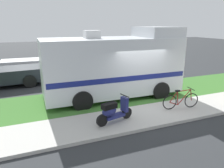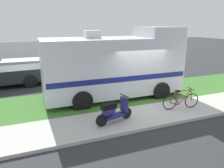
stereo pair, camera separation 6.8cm
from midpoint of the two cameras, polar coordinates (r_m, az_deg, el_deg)
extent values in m
plane|color=#2D3033|center=(10.06, 8.78, -5.61)|extent=(80.00, 80.00, 0.00)
cube|color=beige|center=(9.11, 12.62, -7.77)|extent=(24.00, 2.00, 0.12)
cube|color=#3D752D|center=(11.28, 4.97, -2.86)|extent=(24.00, 3.40, 0.08)
cube|color=silver|center=(10.61, 0.32, 4.98)|extent=(6.80, 2.62, 2.69)
cube|color=silver|center=(11.55, 12.22, 13.51)|extent=(1.83, 2.43, 0.50)
cube|color=navy|center=(10.69, 0.32, 2.86)|extent=(6.66, 2.64, 0.24)
cube|color=black|center=(12.14, 15.44, 8.06)|extent=(0.11, 2.15, 0.90)
cube|color=silver|center=(10.11, -5.18, 13.10)|extent=(0.71, 0.61, 0.36)
cylinder|color=black|center=(12.81, 7.12, 1.28)|extent=(0.90, 0.29, 0.90)
cylinder|color=black|center=(10.81, 13.11, -1.79)|extent=(0.90, 0.29, 0.90)
cylinder|color=black|center=(11.55, -10.53, -0.50)|extent=(0.90, 0.29, 0.90)
cylinder|color=black|center=(9.28, -7.74, -4.46)|extent=(0.90, 0.29, 0.90)
cylinder|color=black|center=(8.29, 4.09, -7.74)|extent=(0.45, 0.20, 0.44)
cylinder|color=black|center=(7.68, -2.55, -9.73)|extent=(0.45, 0.20, 0.44)
cube|color=navy|center=(7.96, 0.91, -8.58)|extent=(0.84, 0.46, 0.10)
cube|color=black|center=(7.65, -0.59, -5.89)|extent=(0.61, 0.39, 0.20)
ellipsoid|color=navy|center=(7.72, -0.59, -7.27)|extent=(0.65, 0.44, 0.36)
cube|color=navy|center=(8.08, 3.52, -5.46)|extent=(0.21, 0.34, 0.56)
cylinder|color=black|center=(7.96, 3.57, -3.11)|extent=(0.16, 0.49, 0.04)
sphere|color=white|center=(8.01, 3.54, -4.26)|extent=(0.12, 0.12, 0.12)
torus|color=black|center=(9.88, 20.71, -4.16)|extent=(0.65, 0.14, 0.65)
torus|color=black|center=(9.36, 15.41, -4.78)|extent=(0.65, 0.14, 0.65)
cylinder|color=maroon|center=(9.63, 19.01, -3.38)|extent=(0.58, 0.12, 0.67)
cylinder|color=maroon|center=(9.48, 17.41, -3.70)|extent=(0.10, 0.05, 0.60)
cylinder|color=maroon|center=(9.53, 19.01, -1.71)|extent=(0.62, 0.13, 0.09)
cylinder|color=maroon|center=(9.48, 16.43, -5.08)|extent=(0.41, 0.10, 0.18)
cylinder|color=maroon|center=(9.36, 16.40, -3.39)|extent=(0.36, 0.09, 0.47)
cylinder|color=maroon|center=(9.78, 20.65, -2.81)|extent=(0.12, 0.05, 0.51)
cube|color=black|center=(9.37, 17.41, -1.83)|extent=(0.21, 0.13, 0.06)
cylinder|color=black|center=(9.67, 20.61, -1.20)|extent=(0.10, 0.52, 0.03)
cube|color=#1E2328|center=(14.33, -22.84, 2.61)|extent=(3.24, 2.32, 0.78)
cylinder|color=black|center=(13.44, -20.88, 0.72)|extent=(0.78, 0.30, 0.76)
cylinder|color=black|center=(15.39, -21.64, 2.48)|extent=(0.78, 0.30, 0.76)
cube|color=silver|center=(17.93, -14.64, 6.94)|extent=(2.36, 1.94, 1.48)
cube|color=black|center=(17.87, -14.74, 8.34)|extent=(2.24, 1.96, 0.44)
cube|color=silver|center=(17.90, -22.83, 4.92)|extent=(2.88, 1.95, 0.70)
cylinder|color=black|center=(18.95, -14.29, 5.46)|extent=(0.76, 0.25, 0.76)
cylinder|color=black|center=(17.16, -13.53, 4.46)|extent=(0.76, 0.25, 0.76)
cylinder|color=black|center=(18.86, -23.72, 4.56)|extent=(0.76, 0.25, 0.76)
cylinder|color=black|center=(17.07, -23.93, 3.46)|extent=(0.76, 0.25, 0.76)
camera|label=1|loc=(0.03, -89.79, 0.06)|focal=34.12mm
camera|label=2|loc=(0.03, 90.21, -0.06)|focal=34.12mm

